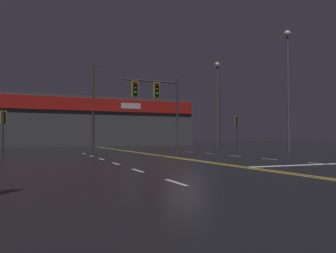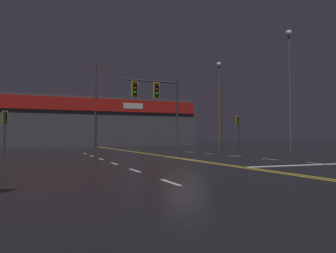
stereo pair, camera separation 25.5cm
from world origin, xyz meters
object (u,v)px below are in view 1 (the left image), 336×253
Objects in this scene: traffic_signal_corner_northwest at (3,122)px; streetlight_far_right at (288,75)px; traffic_signal_corner_northeast at (237,125)px; streetlight_median_approach at (217,94)px; traffic_signal_median at (156,97)px.

traffic_signal_corner_northwest is 23.49m from streetlight_far_right.
streetlight_median_approach is (0.90, 5.16, 3.78)m from traffic_signal_corner_northeast.
streetlight_median_approach is 10.30m from streetlight_far_right.
traffic_signal_corner_northeast reaches higher than traffic_signal_corner_northwest.
streetlight_far_right is (13.14, 2.65, 2.81)m from traffic_signal_median.
traffic_signal_median is 0.51× the size of streetlight_median_approach.
traffic_signal_corner_northeast is 0.32× the size of streetlight_far_right.
traffic_signal_median is 1.53× the size of traffic_signal_corner_northwest.
streetlight_median_approach is at bearing 12.37° from traffic_signal_corner_northwest.
traffic_signal_median reaches higher than traffic_signal_corner_northeast.
traffic_signal_corner_northwest is (-9.29, 8.18, -1.41)m from traffic_signal_median.
traffic_signal_median is 17.94m from streetlight_median_approach.
streetlight_far_right reaches higher than streetlight_median_approach.
traffic_signal_corner_northwest is 0.33× the size of streetlight_median_approach.
traffic_signal_median is 12.46m from traffic_signal_corner_northwest.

